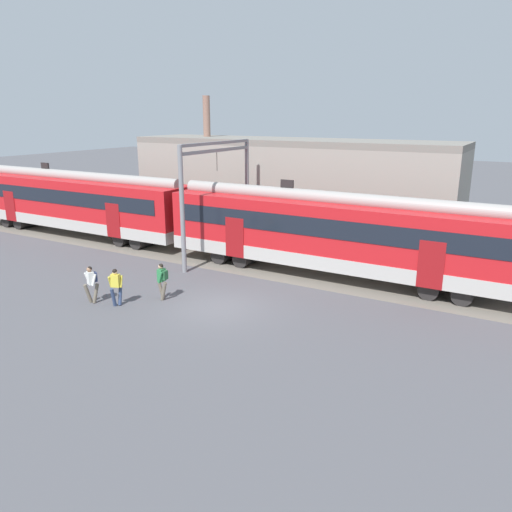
{
  "coord_description": "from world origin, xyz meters",
  "views": [
    {
      "loc": [
        11.27,
        -16.44,
        7.97
      ],
      "look_at": [
        0.19,
        2.91,
        1.6
      ],
      "focal_mm": 35.0,
      "sensor_mm": 36.0,
      "label": 1
    }
  ],
  "objects_px": {
    "pedestrian_green": "(162,278)",
    "pedestrian_yellow": "(116,284)",
    "pedestrian_white": "(91,281)",
    "commuter_train": "(196,216)"
  },
  "relations": [
    {
      "from": "pedestrian_yellow",
      "to": "pedestrian_green",
      "type": "relative_size",
      "value": 1.0
    },
    {
      "from": "pedestrian_white",
      "to": "pedestrian_yellow",
      "type": "xyz_separation_m",
      "value": [
        1.19,
        0.26,
        -0.03
      ]
    },
    {
      "from": "pedestrian_yellow",
      "to": "pedestrian_green",
      "type": "height_order",
      "value": "same"
    },
    {
      "from": "pedestrian_yellow",
      "to": "pedestrian_green",
      "type": "xyz_separation_m",
      "value": [
        1.22,
        1.56,
        0.03
      ]
    },
    {
      "from": "commuter_train",
      "to": "pedestrian_yellow",
      "type": "bearing_deg",
      "value": -77.17
    },
    {
      "from": "pedestrian_white",
      "to": "commuter_train",
      "type": "bearing_deg",
      "value": 94.79
    },
    {
      "from": "commuter_train",
      "to": "pedestrian_yellow",
      "type": "relative_size",
      "value": 22.83
    },
    {
      "from": "pedestrian_green",
      "to": "pedestrian_yellow",
      "type": "bearing_deg",
      "value": -128.01
    },
    {
      "from": "pedestrian_yellow",
      "to": "pedestrian_white",
      "type": "bearing_deg",
      "value": -167.62
    },
    {
      "from": "pedestrian_white",
      "to": "pedestrian_yellow",
      "type": "height_order",
      "value": "same"
    }
  ]
}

